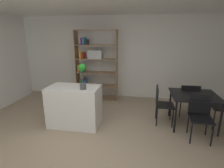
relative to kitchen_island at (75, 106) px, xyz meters
The scene contains 9 objects.
ground_plane 1.08m from the kitchen_island, 53.49° to the right, with size 10.10×10.10×0.00m, color tan.
back_partition 2.44m from the kitchen_island, 75.28° to the left, with size 7.34×0.06×2.61m, color white.
kitchen_island is the anchor object (origin of this frame).
potted_plant_on_island 0.83m from the kitchen_island, 25.94° to the right, with size 0.16×0.16×0.54m.
open_bookshelf 1.94m from the kitchen_island, 91.76° to the left, with size 1.31×0.35×2.17m.
dining_table 2.68m from the kitchen_island, ahead, with size 0.99×0.93×0.75m.
dining_chair_near 2.65m from the kitchen_island, ahead, with size 0.45×0.49×0.89m.
dining_chair_far 2.80m from the kitchen_island, 19.10° to the left, with size 0.47×0.48×0.84m.
dining_chair_island_side 1.98m from the kitchen_island, 12.41° to the left, with size 0.41×0.45×0.88m.
Camera 1 is at (0.91, -2.77, 2.01)m, focal length 28.48 mm.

